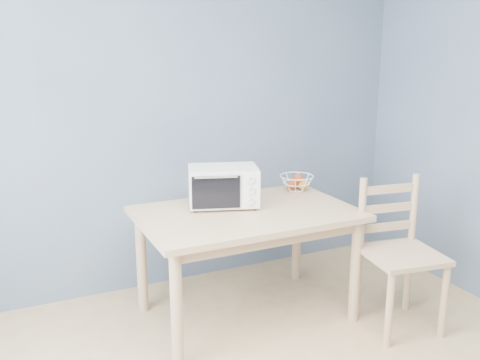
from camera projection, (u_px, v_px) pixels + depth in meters
name	position (u px, v px, depth m)	size (l,w,h in m)	color
room	(345.00, 190.00, 1.91)	(4.01, 4.51, 2.61)	tan
dining_table	(247.00, 225.00, 3.52)	(1.40, 0.90, 0.75)	tan
toaster_oven	(221.00, 186.00, 3.56)	(0.53, 0.44, 0.27)	white
fruit_basket	(296.00, 182.00, 3.96)	(0.29, 0.29, 0.13)	white
dining_chair	(398.00, 255.00, 3.46)	(0.52, 0.52, 0.97)	tan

